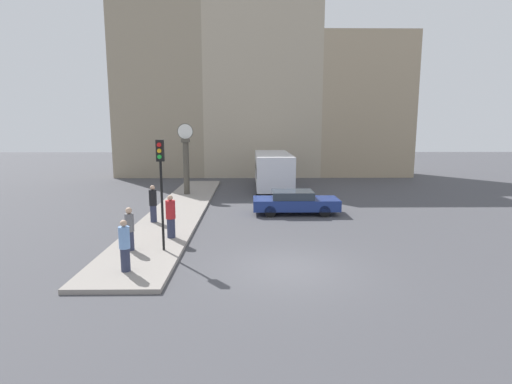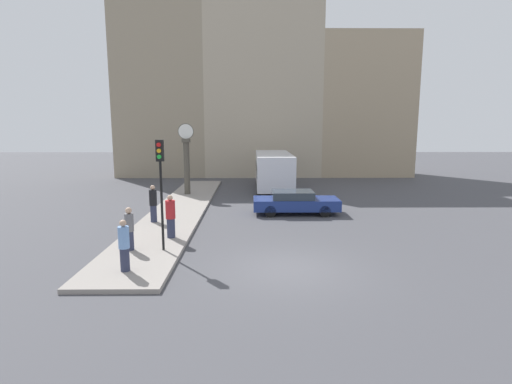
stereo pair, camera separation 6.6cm
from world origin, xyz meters
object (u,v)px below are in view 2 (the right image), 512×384
pedestrian_black_jacket (153,204)px  pedestrian_blue_stripe (124,246)px  pedestrian_grey_jacket (129,229)px  pedestrian_red_top (171,217)px  sedan_car (295,202)px  bus_distant (273,169)px  traffic_light_near (161,172)px  street_clock (187,161)px

pedestrian_black_jacket → pedestrian_blue_stripe: (0.69, -6.52, -0.06)m
pedestrian_grey_jacket → pedestrian_red_top: (1.17, 1.65, 0.07)m
sedan_car → bus_distant: bus_distant is taller
traffic_light_near → pedestrian_red_top: bearing=91.7°
pedestrian_black_jacket → street_clock: bearing=87.6°
sedan_car → pedestrian_black_jacket: pedestrian_black_jacket is taller
traffic_light_near → pedestrian_black_jacket: 5.01m
sedan_car → pedestrian_grey_jacket: 9.58m
sedan_car → pedestrian_red_top: 7.60m
bus_distant → street_clock: bearing=-154.6°
traffic_light_near → street_clock: 12.35m
pedestrian_grey_jacket → bus_distant: bearing=68.2°
bus_distant → street_clock: 6.59m
traffic_light_near → pedestrian_grey_jacket: (-1.22, 0.02, -2.06)m
bus_distant → traffic_light_near: (-4.82, -15.09, 1.48)m
street_clock → pedestrian_black_jacket: 8.02m
pedestrian_grey_jacket → pedestrian_red_top: 2.03m
street_clock → pedestrian_grey_jacket: 12.35m
pedestrian_black_jacket → traffic_light_near: bearing=-72.1°
bus_distant → pedestrian_blue_stripe: bus_distant is taller
street_clock → pedestrian_black_jacket: street_clock is taller
traffic_light_near → pedestrian_red_top: (-0.05, 1.68, -1.99)m
pedestrian_red_top → pedestrian_grey_jacket: bearing=-125.2°
bus_distant → pedestrian_blue_stripe: bearing=-107.9°
pedestrian_red_top → pedestrian_black_jacket: bearing=116.7°
sedan_car → pedestrian_black_jacket: size_ratio=2.57×
pedestrian_blue_stripe → pedestrian_black_jacket: bearing=96.0°
pedestrian_grey_jacket → pedestrian_red_top: size_ratio=0.91×
pedestrian_black_jacket → pedestrian_grey_jacket: size_ratio=1.11×
street_clock → pedestrian_black_jacket: size_ratio=2.65×
bus_distant → street_clock: street_clock is taller
bus_distant → pedestrian_blue_stripe: 18.11m
bus_distant → pedestrian_grey_jacket: size_ratio=5.20×
bus_distant → traffic_light_near: 15.91m
pedestrian_black_jacket → pedestrian_blue_stripe: bearing=-84.0°
traffic_light_near → pedestrian_grey_jacket: 2.39m
street_clock → pedestrian_red_top: bearing=-84.5°
street_clock → pedestrian_grey_jacket: (-0.14, -12.27, -1.42)m
sedan_car → street_clock: 8.79m
bus_distant → pedestrian_blue_stripe: (-5.55, -17.23, -0.56)m
traffic_light_near → pedestrian_grey_jacket: size_ratio=2.52×
pedestrian_grey_jacket → sedan_car: bearing=45.0°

